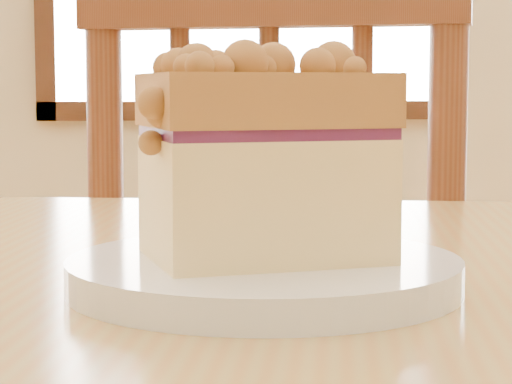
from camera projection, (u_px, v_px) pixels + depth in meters
cafe_chair_main at (298, 380)px, 1.22m from camera, size 0.58×0.58×0.99m
plate at (264, 275)px, 0.53m from camera, size 0.21×0.21×0.02m
cake_slice at (262, 157)px, 0.53m from camera, size 0.14×0.11×0.12m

